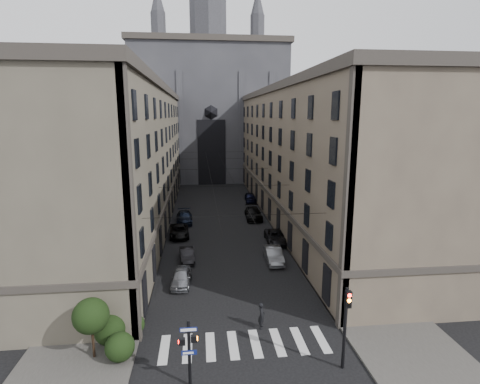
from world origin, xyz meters
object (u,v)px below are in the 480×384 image
object	(u,v)px
car_right_midfar	(253,214)
car_left_near	(181,277)
gothic_tower	(209,103)
car_right_near	(273,255)
pedestrian_signal_left	(189,348)
car_right_far	(250,197)
traffic_light_right	(346,319)
car_left_midfar	(179,231)
car_right_midnear	(276,237)
car_left_midnear	(187,255)
car_left_far	(184,217)
pedestrian	(262,316)

from	to	relation	value
car_right_midfar	car_left_near	bearing A→B (deg)	-112.67
car_left_near	car_right_midfar	bearing A→B (deg)	68.74
gothic_tower	car_right_near	size ratio (longest dim) A/B	12.49
pedestrian_signal_left	car_right_far	bearing A→B (deg)	77.96
car_right_far	pedestrian_signal_left	bearing A→B (deg)	-99.52
traffic_light_right	car_left_near	distance (m)	16.34
car_left_midfar	car_right_near	distance (m)	13.85
traffic_light_right	car_left_midfar	size ratio (longest dim) A/B	1.02
traffic_light_right	car_right_midnear	distance (m)	22.87
car_left_midnear	pedestrian_signal_left	bearing A→B (deg)	-93.48
car_left_midnear	car_right_midfar	size ratio (longest dim) A/B	0.70
car_left_midnear	car_right_midnear	distance (m)	11.37
car_right_midfar	car_left_midnear	bearing A→B (deg)	-119.22
pedestrian_signal_left	car_left_midnear	bearing A→B (deg)	92.13
gothic_tower	car_left_far	size ratio (longest dim) A/B	10.84
car_left_far	car_right_near	bearing A→B (deg)	-60.47
car_left_midnear	car_right_near	xyz separation A→B (m)	(8.92, -1.25, 0.11)
car_left_far	car_right_far	world-z (taller)	car_left_far
car_left_midfar	traffic_light_right	bearing A→B (deg)	-70.96
car_right_near	car_right_midfar	world-z (taller)	car_right_midfar
gothic_tower	car_left_far	distance (m)	44.32
car_right_midfar	car_right_near	bearing A→B (deg)	-89.01
pedestrian_signal_left	car_left_near	world-z (taller)	pedestrian_signal_left
car_left_midnear	traffic_light_right	bearing A→B (deg)	-67.22
pedestrian	pedestrian_signal_left	bearing A→B (deg)	149.53
pedestrian_signal_left	car_right_midfar	world-z (taller)	pedestrian_signal_left
traffic_light_right	pedestrian	world-z (taller)	traffic_light_right
gothic_tower	car_left_near	xyz separation A→B (m)	(-4.55, -60.50, -17.09)
car_left_midfar	car_right_midnear	xyz separation A→B (m)	(11.61, -3.63, 0.02)
gothic_tower	pedestrian	world-z (taller)	gothic_tower
gothic_tower	pedestrian_signal_left	distance (m)	75.15
car_left_midnear	car_right_midnear	world-z (taller)	car_right_midnear
gothic_tower	car_left_near	world-z (taller)	gothic_tower
car_left_near	car_left_far	world-z (taller)	car_left_far
car_left_midfar	gothic_tower	bearing A→B (deg)	79.76
pedestrian_signal_left	car_left_midnear	distance (m)	18.66
traffic_light_right	car_left_midfar	bearing A→B (deg)	112.67
pedestrian_signal_left	car_right_far	size ratio (longest dim) A/B	0.90
car_right_near	car_right_midnear	xyz separation A→B (m)	(1.49, 5.82, -0.04)
car_left_midfar	pedestrian	bearing A→B (deg)	-75.94
pedestrian_signal_left	car_left_midnear	size ratio (longest dim) A/B	1.01
pedestrian_signal_left	car_left_midfar	distance (m)	26.88
pedestrian_signal_left	car_right_near	world-z (taller)	pedestrian_signal_left
gothic_tower	car_right_far	bearing A→B (deg)	-78.00
pedestrian	gothic_tower	bearing A→B (deg)	13.94
car_left_far	car_right_far	size ratio (longest dim) A/B	1.20
car_left_midfar	car_right_far	size ratio (longest dim) A/B	1.15
car_right_midnear	car_right_midfar	size ratio (longest dim) A/B	0.93
pedestrian_signal_left	car_right_midnear	size ratio (longest dim) A/B	0.76
pedestrian_signal_left	car_right_midfar	size ratio (longest dim) A/B	0.71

